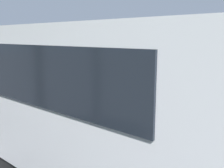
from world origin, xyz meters
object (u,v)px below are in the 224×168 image
at_px(spectator_far_left, 123,99).
at_px(traffic_cone, 122,95).
at_px(stunt_motorcycle, 106,81).
at_px(parked_motorcycle_silver, 48,101).
at_px(parked_motorcycle_dark, 162,140).
at_px(spectator_left, 89,95).
at_px(parked_motorcycle_blue, 78,115).
at_px(tour_bus, 35,92).
at_px(spectator_centre, 81,89).

bearing_deg(spectator_far_left, traffic_cone, -50.17).
bearing_deg(stunt_motorcycle, traffic_cone, 152.70).
relative_size(parked_motorcycle_silver, parked_motorcycle_dark, 1.00).
bearing_deg(spectator_left, parked_motorcycle_silver, 4.56).
xyz_separation_m(parked_motorcycle_blue, stunt_motorcycle, (3.22, -4.86, 0.13)).
distance_m(tour_bus, parked_motorcycle_silver, 3.88).
xyz_separation_m(parked_motorcycle_dark, stunt_motorcycle, (6.39, -4.86, 0.13)).
relative_size(spectator_far_left, stunt_motorcycle, 0.87).
xyz_separation_m(spectator_left, parked_motorcycle_dark, (-3.32, 0.67, -0.54)).
xyz_separation_m(stunt_motorcycle, traffic_cone, (-1.92, 0.99, -0.31)).
xyz_separation_m(tour_bus, spectator_far_left, (-0.70, -2.74, -0.60)).
height_order(tour_bus, spectator_left, tour_bus).
xyz_separation_m(tour_bus, parked_motorcycle_silver, (2.87, -2.33, -1.16)).
bearing_deg(spectator_centre, spectator_left, 157.21).
height_order(parked_motorcycle_dark, stunt_motorcycle, stunt_motorcycle).
height_order(stunt_motorcycle, traffic_cone, stunt_motorcycle).
distance_m(parked_motorcycle_dark, traffic_cone, 5.92).
bearing_deg(parked_motorcycle_dark, spectator_far_left, -24.42).
xyz_separation_m(tour_bus, parked_motorcycle_dark, (-2.70, -1.83, -1.16)).
distance_m(spectator_centre, traffic_cone, 2.95).
xyz_separation_m(spectator_far_left, traffic_cone, (2.47, -2.96, -0.74)).
bearing_deg(parked_motorcycle_blue, spectator_far_left, -142.42).
bearing_deg(traffic_cone, parked_motorcycle_blue, 108.49).
xyz_separation_m(spectator_centre, parked_motorcycle_silver, (1.38, 0.54, -0.60)).
distance_m(spectator_far_left, parked_motorcycle_silver, 3.64).
height_order(parked_motorcycle_silver, parked_motorcycle_blue, same).
bearing_deg(parked_motorcycle_dark, stunt_motorcycle, -37.26).
bearing_deg(stunt_motorcycle, parked_motorcycle_silver, 100.67).
distance_m(spectator_left, parked_motorcycle_blue, 0.87).
xyz_separation_m(spectator_far_left, parked_motorcycle_blue, (1.18, 0.91, -0.57)).
bearing_deg(parked_motorcycle_dark, parked_motorcycle_blue, -0.06).
xyz_separation_m(parked_motorcycle_dark, traffic_cone, (4.47, -3.87, -0.18)).
xyz_separation_m(tour_bus, spectator_centre, (1.49, -2.87, -0.56)).
distance_m(tour_bus, traffic_cone, 6.12).
relative_size(spectator_left, parked_motorcycle_blue, 0.84).
bearing_deg(parked_motorcycle_blue, parked_motorcycle_silver, -11.60).
xyz_separation_m(spectator_far_left, spectator_left, (1.32, 0.23, -0.03)).
xyz_separation_m(tour_bus, stunt_motorcycle, (3.70, -6.70, -1.03)).
bearing_deg(parked_motorcycle_silver, parked_motorcycle_dark, 174.93).
xyz_separation_m(parked_motorcycle_silver, parked_motorcycle_dark, (-5.57, 0.49, 0.00)).
distance_m(spectator_far_left, spectator_left, 1.34).
xyz_separation_m(spectator_centre, stunt_motorcycle, (2.21, -3.83, -0.47)).
bearing_deg(spectator_far_left, parked_motorcycle_silver, 6.62).
height_order(spectator_far_left, spectator_centre, spectator_centre).
height_order(parked_motorcycle_silver, traffic_cone, parked_motorcycle_silver).
height_order(spectator_centre, parked_motorcycle_silver, spectator_centre).
bearing_deg(parked_motorcycle_silver, spectator_far_left, -173.38).
bearing_deg(spectator_left, traffic_cone, -70.20).
bearing_deg(spectator_centre, parked_motorcycle_dark, 166.08).
xyz_separation_m(spectator_far_left, spectator_centre, (2.19, -0.13, 0.03)).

